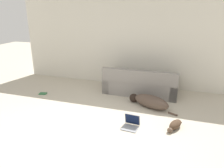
% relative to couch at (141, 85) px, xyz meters
% --- Properties ---
extents(ground_plane, '(20.00, 20.00, 0.00)m').
position_rel_couch_xyz_m(ground_plane, '(-0.72, -2.80, -0.26)').
color(ground_plane, '#BCB29E').
extents(wall_back, '(6.90, 0.06, 2.61)m').
position_rel_couch_xyz_m(wall_back, '(-0.72, 0.68, 1.05)').
color(wall_back, beige).
rests_on(wall_back, ground_plane).
extents(couch, '(2.09, 0.89, 0.78)m').
position_rel_couch_xyz_m(couch, '(0.00, 0.00, 0.00)').
color(couch, gray).
rests_on(couch, ground_plane).
extents(dog, '(1.30, 0.71, 0.32)m').
position_rel_couch_xyz_m(dog, '(0.40, -0.87, -0.10)').
color(dog, '#4C3D33').
rests_on(dog, ground_plane).
extents(cat, '(0.33, 0.57, 0.17)m').
position_rel_couch_xyz_m(cat, '(1.07, -1.73, -0.18)').
color(cat, '#473323').
rests_on(cat, ground_plane).
extents(laptop_open, '(0.35, 0.35, 0.27)m').
position_rel_couch_xyz_m(laptop_open, '(0.19, -1.94, -0.17)').
color(laptop_open, gray).
rests_on(laptop_open, ground_plane).
extents(book_green, '(0.23, 0.20, 0.02)m').
position_rel_couch_xyz_m(book_green, '(-2.67, -0.95, -0.25)').
color(book_green, '#2D663D').
rests_on(book_green, ground_plane).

